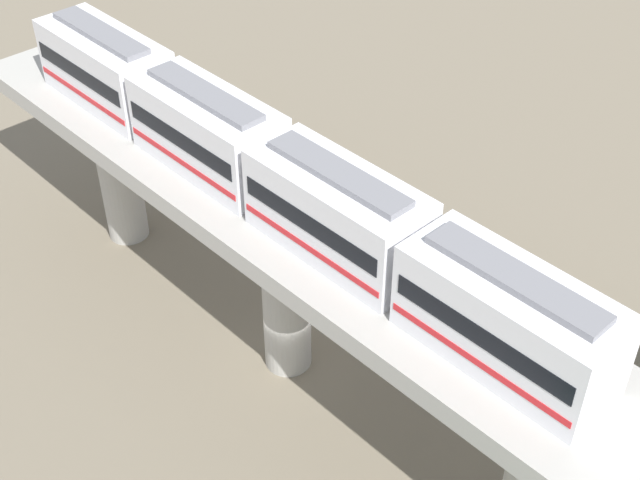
{
  "coord_description": "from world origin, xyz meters",
  "views": [
    {
      "loc": [
        16.23,
        19.03,
        26.52
      ],
      "look_at": [
        -2.5,
        -0.74,
        4.56
      ],
      "focal_mm": 49.1,
      "sensor_mm": 36.0,
      "label": 1
    }
  ],
  "objects": [
    {
      "name": "train",
      "position": [
        0.0,
        -0.74,
        9.14
      ],
      "size": [
        2.64,
        27.45,
        3.24
      ],
      "color": "silver",
      "rests_on": "viaduct"
    },
    {
      "name": "ground_plane",
      "position": [
        0.0,
        0.0,
        0.0
      ],
      "size": [
        120.0,
        120.0,
        0.0
      ],
      "primitive_type": "plane",
      "color": "#706654"
    },
    {
      "name": "parked_car_orange",
      "position": [
        -8.67,
        -9.96,
        0.74
      ],
      "size": [
        2.12,
        4.33,
        1.76
      ],
      "rotation": [
        0.0,
        0.0,
        0.08
      ],
      "color": "orange",
      "rests_on": "ground"
    },
    {
      "name": "viaduct",
      "position": [
        0.0,
        0.0,
        5.95
      ],
      "size": [
        5.2,
        35.8,
        7.61
      ],
      "color": "#A8A59E",
      "rests_on": "ground"
    },
    {
      "name": "parked_car_red",
      "position": [
        -7.82,
        5.78,
        0.74
      ],
      "size": [
        1.84,
        4.22,
        1.76
      ],
      "rotation": [
        0.0,
        0.0,
        -0.01
      ],
      "color": "red",
      "rests_on": "ground"
    }
  ]
}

